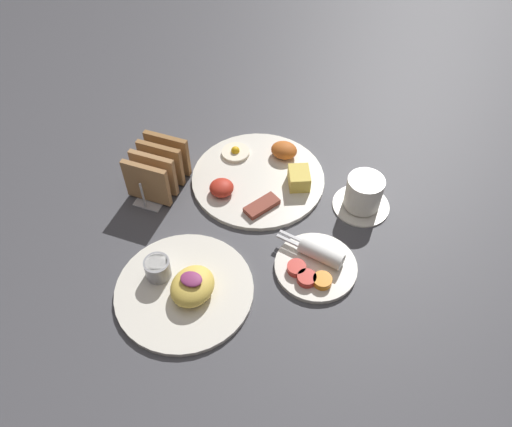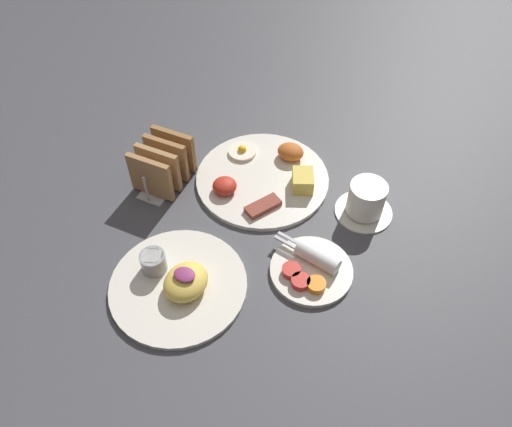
{
  "view_description": "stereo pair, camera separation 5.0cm",
  "coord_description": "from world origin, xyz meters",
  "px_view_note": "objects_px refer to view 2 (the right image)",
  "views": [
    {
      "loc": [
        0.27,
        -0.56,
        0.79
      ],
      "look_at": [
        0.05,
        0.06,
        0.03
      ],
      "focal_mm": 35.0,
      "sensor_mm": 36.0,
      "label": 1
    },
    {
      "loc": [
        0.32,
        -0.54,
        0.79
      ],
      "look_at": [
        0.05,
        0.06,
        0.03
      ],
      "focal_mm": 35.0,
      "sensor_mm": 36.0,
      "label": 2
    }
  ],
  "objects_px": {
    "plate_breakfast": "(265,177)",
    "coffee_cup": "(366,201)",
    "plate_foreground": "(178,282)",
    "toast_rack": "(163,164)",
    "plate_condiments": "(311,268)"
  },
  "relations": [
    {
      "from": "plate_breakfast",
      "to": "coffee_cup",
      "type": "relative_size",
      "value": 2.44
    },
    {
      "from": "plate_foreground",
      "to": "coffee_cup",
      "type": "distance_m",
      "value": 0.41
    },
    {
      "from": "coffee_cup",
      "to": "plate_foreground",
      "type": "bearing_deg",
      "value": -129.08
    },
    {
      "from": "plate_foreground",
      "to": "coffee_cup",
      "type": "bearing_deg",
      "value": 50.92
    },
    {
      "from": "toast_rack",
      "to": "coffee_cup",
      "type": "xyz_separation_m",
      "value": [
        0.43,
        0.09,
        -0.01
      ]
    },
    {
      "from": "toast_rack",
      "to": "coffee_cup",
      "type": "relative_size",
      "value": 1.23
    },
    {
      "from": "plate_breakfast",
      "to": "plate_condiments",
      "type": "distance_m",
      "value": 0.26
    },
    {
      "from": "plate_condiments",
      "to": "plate_breakfast",
      "type": "bearing_deg",
      "value": 133.76
    },
    {
      "from": "plate_condiments",
      "to": "toast_rack",
      "type": "distance_m",
      "value": 0.39
    },
    {
      "from": "plate_foreground",
      "to": "coffee_cup",
      "type": "height_order",
      "value": "coffee_cup"
    },
    {
      "from": "plate_breakfast",
      "to": "coffee_cup",
      "type": "bearing_deg",
      "value": -0.18
    },
    {
      "from": "toast_rack",
      "to": "coffee_cup",
      "type": "distance_m",
      "value": 0.44
    },
    {
      "from": "plate_condiments",
      "to": "toast_rack",
      "type": "height_order",
      "value": "toast_rack"
    },
    {
      "from": "plate_breakfast",
      "to": "toast_rack",
      "type": "height_order",
      "value": "toast_rack"
    },
    {
      "from": "plate_breakfast",
      "to": "plate_condiments",
      "type": "relative_size",
      "value": 1.74
    }
  ]
}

